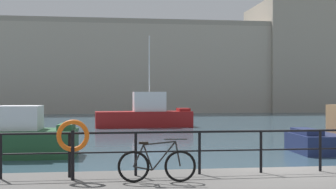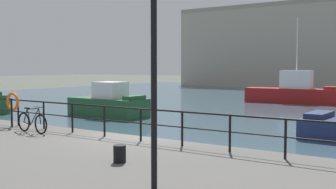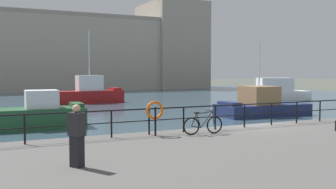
{
  "view_description": "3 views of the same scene",
  "coord_description": "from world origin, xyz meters",
  "px_view_note": "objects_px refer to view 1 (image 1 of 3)",
  "views": [
    {
      "loc": [
        -4.62,
        -11.56,
        2.75
      ],
      "look_at": [
        -2.57,
        4.05,
        2.71
      ],
      "focal_mm": 47.55,
      "sensor_mm": 36.0,
      "label": 1
    },
    {
      "loc": [
        8.72,
        -11.2,
        3.14
      ],
      "look_at": [
        -2.76,
        6.16,
        1.74
      ],
      "focal_mm": 43.46,
      "sensor_mm": 36.0,
      "label": 2
    },
    {
      "loc": [
        -11.74,
        -15.13,
        3.32
      ],
      "look_at": [
        -2.35,
        4.12,
        2.02
      ],
      "focal_mm": 41.68,
      "sensor_mm": 36.0,
      "label": 3
    }
  ],
  "objects_px": {
    "life_ring_stand": "(73,138)",
    "harbor_building": "(173,68)",
    "moored_harbor_tender": "(16,139)",
    "parked_bicycle": "(157,165)",
    "moored_green_narrowboat": "(146,115)"
  },
  "relations": [
    {
      "from": "parked_bicycle",
      "to": "life_ring_stand",
      "type": "distance_m",
      "value": 2.06
    },
    {
      "from": "moored_green_narrowboat",
      "to": "parked_bicycle",
      "type": "relative_size",
      "value": 4.46
    },
    {
      "from": "harbor_building",
      "to": "moored_green_narrowboat",
      "type": "height_order",
      "value": "harbor_building"
    },
    {
      "from": "parked_bicycle",
      "to": "life_ring_stand",
      "type": "relative_size",
      "value": 1.27
    },
    {
      "from": "moored_green_narrowboat",
      "to": "moored_harbor_tender",
      "type": "height_order",
      "value": "moored_green_narrowboat"
    },
    {
      "from": "moored_green_narrowboat",
      "to": "moored_harbor_tender",
      "type": "distance_m",
      "value": 17.62
    },
    {
      "from": "life_ring_stand",
      "to": "harbor_building",
      "type": "bearing_deg",
      "value": 79.5
    },
    {
      "from": "harbor_building",
      "to": "moored_harbor_tender",
      "type": "xyz_separation_m",
      "value": [
        -13.47,
        -46.4,
        -5.76
      ]
    },
    {
      "from": "harbor_building",
      "to": "moored_green_narrowboat",
      "type": "xyz_separation_m",
      "value": [
        -6.6,
        -30.18,
        -5.57
      ]
    },
    {
      "from": "harbor_building",
      "to": "parked_bicycle",
      "type": "bearing_deg",
      "value": -98.52
    },
    {
      "from": "parked_bicycle",
      "to": "life_ring_stand",
      "type": "height_order",
      "value": "life_ring_stand"
    },
    {
      "from": "moored_harbor_tender",
      "to": "life_ring_stand",
      "type": "relative_size",
      "value": 3.79
    },
    {
      "from": "parked_bicycle",
      "to": "moored_harbor_tender",
      "type": "bearing_deg",
      "value": 121.28
    },
    {
      "from": "moored_harbor_tender",
      "to": "harbor_building",
      "type": "bearing_deg",
      "value": 75.79
    },
    {
      "from": "harbor_building",
      "to": "life_ring_stand",
      "type": "xyz_separation_m",
      "value": [
        -10.32,
        -55.68,
        -4.84
      ]
    }
  ]
}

